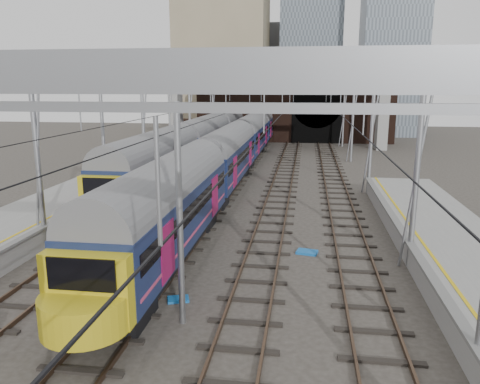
# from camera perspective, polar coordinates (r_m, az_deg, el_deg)

# --- Properties ---
(ground) EXTENTS (160.00, 160.00, 0.00)m
(ground) POSITION_cam_1_polar(r_m,az_deg,el_deg) (14.06, -9.21, -19.29)
(ground) COLOR #38332D
(ground) RESTS_ON ground
(tracks) EXTENTS (14.40, 80.00, 0.22)m
(tracks) POSITION_cam_1_polar(r_m,az_deg,el_deg) (27.60, -0.02, -2.73)
(tracks) COLOR #4C3828
(tracks) RESTS_ON ground
(overhead_line) EXTENTS (16.80, 80.00, 8.00)m
(overhead_line) POSITION_cam_1_polar(r_m,az_deg,el_deg) (33.03, 1.60, 11.35)
(overhead_line) COLOR gray
(overhead_line) RESTS_ON ground
(retaining_wall) EXTENTS (28.00, 2.75, 9.00)m
(retaining_wall) POSITION_cam_1_polar(r_m,az_deg,el_deg) (63.37, 6.05, 10.00)
(retaining_wall) COLOR black
(retaining_wall) RESTS_ON ground
(overbridge) EXTENTS (28.00, 3.00, 9.25)m
(overbridge) POSITION_cam_1_polar(r_m,az_deg,el_deg) (57.44, 4.46, 12.67)
(overbridge) COLOR gray
(overbridge) RESTS_ON ground
(city_skyline) EXTENTS (37.50, 27.50, 60.00)m
(city_skyline) POSITION_cam_1_polar(r_m,az_deg,el_deg) (82.37, 7.78, 19.50)
(city_skyline) COLOR tan
(city_skyline) RESTS_ON ground
(train_main) EXTENTS (2.58, 59.81, 4.52)m
(train_main) POSITION_cam_1_polar(r_m,az_deg,el_deg) (41.43, 0.05, 5.82)
(train_main) COLOR black
(train_main) RESTS_ON ground
(train_second) EXTENTS (2.63, 60.84, 4.58)m
(train_second) POSITION_cam_1_polar(r_m,az_deg,el_deg) (52.58, -2.65, 7.34)
(train_second) COLOR black
(train_second) RESTS_ON ground
(equip_cover_b) EXTENTS (0.87, 0.73, 0.09)m
(equip_cover_b) POSITION_cam_1_polar(r_m,az_deg,el_deg) (17.14, -7.54, -12.83)
(equip_cover_b) COLOR #1762B3
(equip_cover_b) RESTS_ON ground
(equip_cover_c) EXTENTS (1.03, 0.82, 0.11)m
(equip_cover_c) POSITION_cam_1_polar(r_m,az_deg,el_deg) (21.62, 8.18, -7.26)
(equip_cover_c) COLOR #1762B3
(equip_cover_c) RESTS_ON ground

